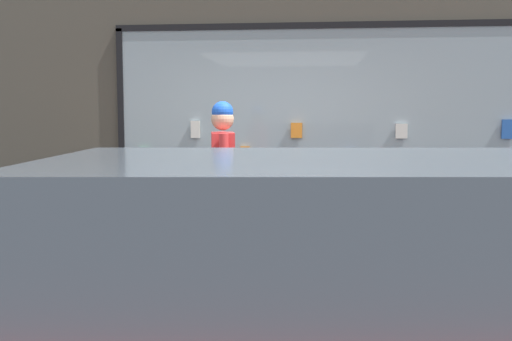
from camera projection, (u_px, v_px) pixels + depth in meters
ground_plane at (263, 288)px, 5.26m from camera, size 40.00×40.00×0.00m
shopfront_facade at (284, 102)px, 7.45m from camera, size 8.46×0.29×3.54m
display_table_left at (136, 198)px, 6.25m from camera, size 2.42×0.64×0.86m
display_table_right at (411, 197)px, 5.95m from camera, size 2.42×0.58×0.92m
person_browsing at (223, 173)px, 5.66m from camera, size 0.30×0.67×1.73m
small_dog at (178, 251)px, 5.45m from camera, size 0.45×0.47×0.43m
parked_car at (325, 307)px, 2.53m from camera, size 4.49×2.25×1.41m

